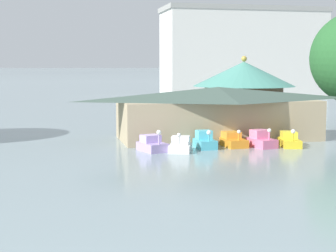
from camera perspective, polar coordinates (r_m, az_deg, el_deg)
pedal_boat_lavender at (r=42.64m, az=-1.71°, el=-2.01°), size 2.40×2.89×1.83m
pedal_boat_white at (r=42.47m, az=1.33°, el=-2.11°), size 2.43×2.96×1.63m
pedal_boat_cyan at (r=44.20m, az=3.96°, el=-1.63°), size 1.50×2.45×1.63m
pedal_boat_orange at (r=45.49m, az=6.92°, el=-1.55°), size 1.86×3.08×1.55m
pedal_boat_pink at (r=45.42m, az=9.95°, el=-1.51°), size 2.08×2.86×1.70m
pedal_boat_yellow at (r=46.24m, az=12.88°, el=-1.53°), size 2.05×3.13×1.62m
boathouse at (r=49.65m, az=5.34°, el=1.52°), size 19.45×8.67×4.84m
green_roof_pavilion at (r=67.05m, az=8.10°, el=4.15°), size 12.67×12.67×7.94m
background_building_block at (r=116.90m, az=8.03°, el=7.83°), size 34.89×12.62×18.90m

